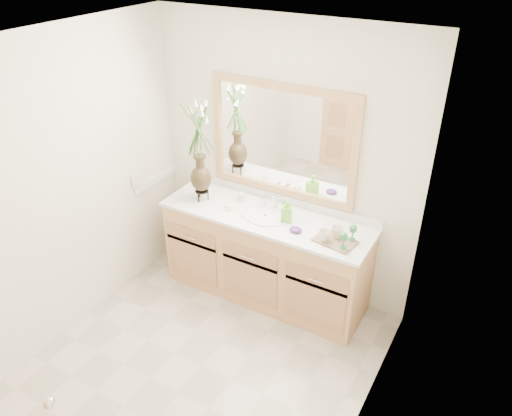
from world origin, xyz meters
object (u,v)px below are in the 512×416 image
Objects in this scene: tumbler at (242,197)px; tray at (335,241)px; flower_vase at (198,137)px; soap_bottle at (287,211)px.

tumbler reaches higher than tray.
tumbler is at bearing 24.56° from flower_vase.
flower_vase is 0.96m from soap_bottle.
flower_vase is 1.41m from tray.
soap_bottle is at bearing 3.77° from flower_vase.
soap_bottle reaches higher than tumbler.
tray is (0.96, -0.19, -0.03)m from tumbler.
flower_vase is at bearing -172.57° from tray.
soap_bottle is at bearing -10.90° from tumbler.
tumbler is 0.46× the size of soap_bottle.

